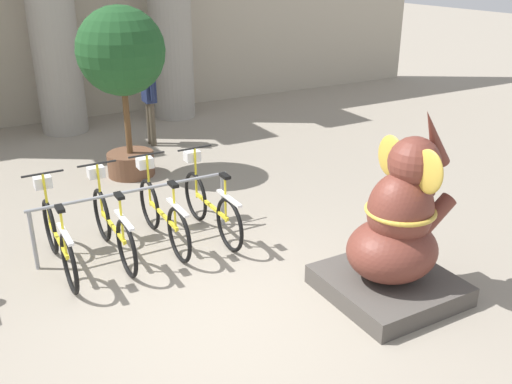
# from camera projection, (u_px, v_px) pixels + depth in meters

# --- Properties ---
(ground_plane) EXTENTS (60.00, 60.00, 0.00)m
(ground_plane) POSITION_uv_depth(u_px,v_px,m) (230.00, 315.00, 5.89)
(ground_plane) COLOR gray
(column_middle) EXTENTS (1.16, 1.16, 5.16)m
(column_middle) POSITION_uv_depth(u_px,v_px,m) (49.00, 0.00, 10.99)
(column_middle) COLOR gray
(column_middle) RESTS_ON ground_plane
(bike_rack) EXTENTS (2.55, 0.05, 0.77)m
(bike_rack) POSITION_uv_depth(u_px,v_px,m) (134.00, 204.00, 7.09)
(bike_rack) COLOR gray
(bike_rack) RESTS_ON ground_plane
(bicycle_0) EXTENTS (0.48, 1.73, 1.07)m
(bicycle_0) POSITION_uv_depth(u_px,v_px,m) (58.00, 237.00, 6.59)
(bicycle_0) COLOR black
(bicycle_0) RESTS_ON ground_plane
(bicycle_1) EXTENTS (0.48, 1.73, 1.07)m
(bicycle_1) POSITION_uv_depth(u_px,v_px,m) (112.00, 224.00, 6.91)
(bicycle_1) COLOR black
(bicycle_1) RESTS_ON ground_plane
(bicycle_2) EXTENTS (0.48, 1.73, 1.07)m
(bicycle_2) POSITION_uv_depth(u_px,v_px,m) (162.00, 213.00, 7.22)
(bicycle_2) COLOR black
(bicycle_2) RESTS_ON ground_plane
(bicycle_3) EXTENTS (0.48, 1.73, 1.07)m
(bicycle_3) POSITION_uv_depth(u_px,v_px,m) (210.00, 204.00, 7.47)
(bicycle_3) COLOR black
(bicycle_3) RESTS_ON ground_plane
(elephant_statue) EXTENTS (1.31, 1.31, 2.06)m
(elephant_statue) POSITION_uv_depth(u_px,v_px,m) (397.00, 237.00, 6.01)
(elephant_statue) COLOR #4C4742
(elephant_statue) RESTS_ON ground_plane
(person_pedestrian) EXTENTS (0.23, 0.47, 1.73)m
(person_pedestrian) POSITION_uv_depth(u_px,v_px,m) (149.00, 92.00, 10.75)
(person_pedestrian) COLOR brown
(person_pedestrian) RESTS_ON ground_plane
(potted_tree) EXTENTS (1.38, 1.38, 2.75)m
(potted_tree) POSITION_uv_depth(u_px,v_px,m) (122.00, 61.00, 8.90)
(potted_tree) COLOR brown
(potted_tree) RESTS_ON ground_plane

